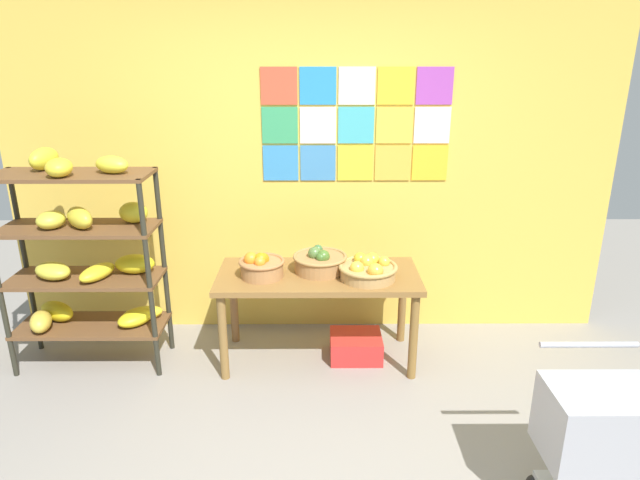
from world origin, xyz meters
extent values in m
cube|color=gold|center=(0.00, 1.88, 1.40)|extent=(4.64, 0.06, 2.79)
cube|color=#D24B30|center=(-0.22, 1.85, 1.92)|extent=(0.27, 0.01, 0.27)
cube|color=#2683CF|center=(0.06, 1.85, 1.92)|extent=(0.27, 0.01, 0.27)
cube|color=silver|center=(0.34, 1.85, 1.92)|extent=(0.27, 0.01, 0.27)
cube|color=yellow|center=(0.62, 1.85, 1.92)|extent=(0.27, 0.01, 0.27)
cube|color=purple|center=(0.90, 1.85, 1.92)|extent=(0.27, 0.01, 0.27)
cube|color=#33955C|center=(-0.22, 1.85, 1.64)|extent=(0.27, 0.01, 0.27)
cube|color=silver|center=(0.06, 1.85, 1.64)|extent=(0.27, 0.01, 0.27)
cube|color=#3DAAB7|center=(0.34, 1.85, 1.64)|extent=(0.27, 0.01, 0.27)
cube|color=gold|center=(0.62, 1.85, 1.64)|extent=(0.27, 0.01, 0.27)
cube|color=#F4DBD0|center=(0.90, 1.85, 1.64)|extent=(0.27, 0.01, 0.27)
cube|color=#3483C3|center=(-0.22, 1.85, 1.36)|extent=(0.27, 0.01, 0.27)
cube|color=teal|center=(0.06, 1.85, 1.36)|extent=(0.27, 0.01, 0.27)
cube|color=yellow|center=(0.34, 1.85, 1.36)|extent=(0.27, 0.01, 0.27)
cube|color=gold|center=(0.62, 1.85, 1.36)|extent=(0.27, 0.01, 0.27)
cube|color=yellow|center=(0.90, 1.85, 1.36)|extent=(0.27, 0.01, 0.27)
cylinder|color=#29281E|center=(-1.06, 1.10, 0.70)|extent=(0.04, 0.04, 1.40)
cylinder|color=#29281E|center=(-2.07, 1.47, 0.70)|extent=(0.04, 0.04, 1.40)
cylinder|color=#29281E|center=(-1.06, 1.47, 0.70)|extent=(0.04, 0.04, 1.40)
cube|color=brown|center=(-1.57, 1.28, 0.29)|extent=(1.04, 0.41, 0.03)
ellipsoid|color=yellow|center=(-1.25, 1.27, 0.36)|extent=(0.30, 0.30, 0.10)
ellipsoid|color=gold|center=(-1.88, 1.19, 0.37)|extent=(0.20, 0.27, 0.14)
ellipsoid|color=yellow|center=(-1.84, 1.35, 0.37)|extent=(0.33, 0.27, 0.14)
ellipsoid|color=yellow|center=(-1.22, 1.34, 0.35)|extent=(0.31, 0.22, 0.10)
cube|color=brown|center=(-1.57, 1.28, 0.66)|extent=(1.04, 0.41, 0.02)
ellipsoid|color=yellow|center=(-1.77, 1.25, 0.73)|extent=(0.33, 0.28, 0.12)
ellipsoid|color=yellow|center=(-1.46, 1.24, 0.72)|extent=(0.25, 0.33, 0.10)
ellipsoid|color=yellow|center=(-1.24, 1.36, 0.74)|extent=(0.29, 0.19, 0.13)
cube|color=brown|center=(-1.57, 1.28, 1.02)|extent=(1.04, 0.41, 0.02)
ellipsoid|color=yellow|center=(-1.72, 1.25, 1.10)|extent=(0.21, 0.23, 0.12)
ellipsoid|color=yellow|center=(-1.21, 1.38, 1.11)|extent=(0.25, 0.23, 0.14)
ellipsoid|color=yellow|center=(-1.53, 1.25, 1.11)|extent=(0.28, 0.28, 0.15)
cube|color=brown|center=(-1.57, 1.28, 1.39)|extent=(1.04, 0.41, 0.02)
ellipsoid|color=yellow|center=(-1.58, 1.17, 1.46)|extent=(0.22, 0.25, 0.12)
ellipsoid|color=yellow|center=(-1.78, 1.39, 1.48)|extent=(0.17, 0.29, 0.15)
ellipsoid|color=yellow|center=(-1.28, 1.28, 1.46)|extent=(0.27, 0.22, 0.11)
cube|color=brown|center=(0.06, 1.32, 0.66)|extent=(1.42, 0.65, 0.04)
cylinder|color=brown|center=(-0.59, 1.06, 0.32)|extent=(0.06, 0.06, 0.64)
cylinder|color=brown|center=(0.71, 1.06, 0.32)|extent=(0.06, 0.06, 0.64)
cylinder|color=brown|center=(-0.59, 1.58, 0.32)|extent=(0.06, 0.06, 0.64)
cylinder|color=brown|center=(0.71, 1.58, 0.32)|extent=(0.06, 0.06, 0.64)
cylinder|color=#A27241|center=(0.07, 1.36, 0.73)|extent=(0.36, 0.36, 0.11)
torus|color=#A17842|center=(0.07, 1.36, 0.79)|extent=(0.38, 0.38, 0.02)
sphere|color=#436826|center=(0.09, 1.32, 0.80)|extent=(0.09, 0.09, 0.09)
sphere|color=#3E6628|center=(0.08, 1.31, 0.80)|extent=(0.08, 0.08, 0.08)
sphere|color=#4C6B34|center=(0.03, 1.36, 0.81)|extent=(0.10, 0.10, 0.10)
sphere|color=#3B6837|center=(0.06, 1.49, 0.80)|extent=(0.07, 0.07, 0.07)
cylinder|color=tan|center=(0.40, 1.23, 0.72)|extent=(0.38, 0.38, 0.09)
torus|color=#AF8B4B|center=(0.40, 1.23, 0.76)|extent=(0.41, 0.41, 0.03)
sphere|color=gold|center=(0.40, 1.29, 0.77)|extent=(0.10, 0.10, 0.10)
sphere|color=gold|center=(0.35, 1.32, 0.79)|extent=(0.09, 0.09, 0.09)
sphere|color=gold|center=(0.32, 1.18, 0.77)|extent=(0.10, 0.10, 0.10)
sphere|color=gold|center=(0.44, 1.32, 0.78)|extent=(0.10, 0.10, 0.10)
sphere|color=gold|center=(0.44, 1.12, 0.78)|extent=(0.11, 0.11, 0.11)
sphere|color=gold|center=(0.51, 1.27, 0.78)|extent=(0.08, 0.08, 0.08)
cylinder|color=#A67343|center=(-0.33, 1.27, 0.73)|extent=(0.29, 0.29, 0.11)
torus|color=#A46C3F|center=(-0.33, 1.27, 0.79)|extent=(0.32, 0.32, 0.02)
sphere|color=orange|center=(-0.34, 1.22, 0.80)|extent=(0.08, 0.08, 0.08)
sphere|color=orange|center=(-0.40, 1.30, 0.80)|extent=(0.09, 0.09, 0.09)
sphere|color=orange|center=(-0.34, 1.25, 0.81)|extent=(0.09, 0.09, 0.09)
sphere|color=orange|center=(-0.40, 1.26, 0.81)|extent=(0.10, 0.10, 0.10)
sphere|color=orange|center=(-0.33, 1.29, 0.80)|extent=(0.09, 0.09, 0.09)
cube|color=red|center=(0.34, 1.34, 0.09)|extent=(0.38, 0.33, 0.17)
cube|color=#A5A7AF|center=(1.38, -0.13, 0.50)|extent=(0.51, 0.37, 0.37)
cylinder|color=#A5A7AF|center=(1.38, 0.09, 0.81)|extent=(0.48, 0.03, 0.03)
camera|label=1|loc=(0.05, -2.30, 2.17)|focal=31.21mm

